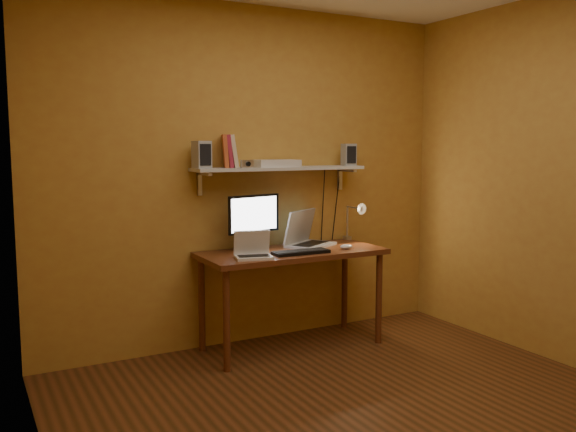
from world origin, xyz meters
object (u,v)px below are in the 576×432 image
netbook (253,250)px  keyboard (301,252)px  desk_lamp (355,216)px  speaker_right (349,155)px  monitor (254,219)px  mouse (346,247)px  desk (292,262)px  router (276,163)px  speaker_left (202,155)px  laptop (306,236)px  wall_shelf (280,169)px  shelf_camera (247,164)px

netbook → keyboard: (0.38, -0.02, -0.04)m
desk_lamp → speaker_right: 0.51m
monitor → mouse: bearing=-38.2°
desk → desk_lamp: size_ratio=3.73×
desk → router: bearing=99.8°
desk → speaker_left: 1.05m
mouse → keyboard: bearing=-165.6°
mouse → speaker_right: 0.80m
mouse → desk_lamp: 0.42m
laptop → speaker_right: speaker_right is taller
laptop → speaker_right: 0.77m
desk_lamp → monitor: bearing=178.4°
desk → wall_shelf: (-0.00, 0.19, 0.69)m
wall_shelf → shelf_camera: (-0.31, -0.07, 0.05)m
monitor → netbook: monitor is taller
mouse → router: (-0.43, 0.34, 0.63)m
desk_lamp → wall_shelf: bearing=174.1°
wall_shelf → keyboard: bearing=-91.6°
monitor → mouse: 0.74m
mouse → speaker_left: 1.30m
monitor → netbook: (-0.15, -0.29, -0.18)m
desk → netbook: 0.44m
desk → keyboard: (-0.01, -0.15, 0.10)m
mouse → speaker_right: bearing=68.0°
mouse → desk_lamp: desk_lamp is taller
wall_shelf → speaker_left: bearing=-179.6°
laptop → router: size_ratio=1.43×
speaker_right → monitor: bearing=-170.6°
wall_shelf → speaker_right: 0.63m
laptop → speaker_left: size_ratio=2.38×
netbook → shelf_camera: bearing=86.9°
desk_lamp → desk: bearing=-169.2°
desk_lamp → speaker_left: size_ratio=1.90×
netbook → desk_lamp: 1.09m
laptop → router: 0.63m
desk → speaker_left: (-0.64, 0.19, 0.81)m
desk → router: router is taller
wall_shelf → desk_lamp: 0.77m
wall_shelf → shelf_camera: size_ratio=13.97×
monitor → keyboard: 0.44m
mouse → shelf_camera: shelf_camera is taller
speaker_right → router: bearing=-173.7°
speaker_left → router: size_ratio=0.60×
netbook → keyboard: bearing=11.6°
desk → router: (-0.03, 0.19, 0.74)m
laptop → speaker_right: bearing=-25.4°
mouse → shelf_camera: (-0.71, 0.27, 0.64)m
mouse → shelf_camera: size_ratio=0.99×
desk → speaker_right: bearing=15.9°
laptop → shelf_camera: size_ratio=4.69×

